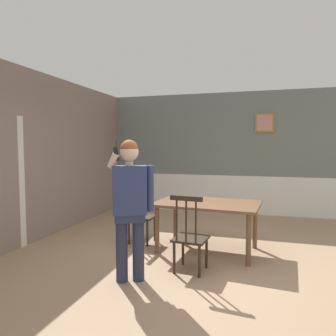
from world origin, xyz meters
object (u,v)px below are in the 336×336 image
dining_table (207,208)px  chair_near_window (190,236)px  chair_by_doorway (140,214)px  person_figure (130,201)px

dining_table → chair_near_window: chair_near_window is taller
dining_table → chair_by_doorway: size_ratio=1.59×
dining_table → chair_near_window: size_ratio=1.61×
chair_near_window → chair_by_doorway: (-1.08, 0.99, 0.01)m
dining_table → person_figure: size_ratio=0.96×
chair_by_doorway → person_figure: bearing=20.1°
chair_near_window → person_figure: bearing=-137.7°
dining_table → chair_near_window: bearing=-95.2°
dining_table → chair_by_doorway: bearing=174.9°
chair_by_doorway → person_figure: size_ratio=0.61×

